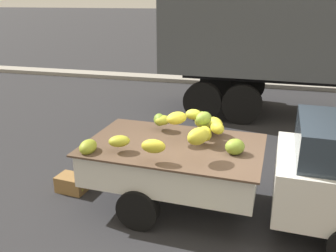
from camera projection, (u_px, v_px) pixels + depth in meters
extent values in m
plane|color=#28282B|center=(215.00, 219.00, 5.61)|extent=(220.00, 220.00, 0.00)
cube|color=gray|center=(248.00, 83.00, 14.16)|extent=(80.00, 0.80, 0.16)
cube|color=silver|center=(174.00, 173.00, 5.83)|extent=(2.73, 1.78, 0.08)
cube|color=silver|center=(187.00, 140.00, 6.47)|extent=(2.66, 0.17, 0.44)
cube|color=silver|center=(158.00, 181.00, 5.02)|extent=(2.66, 0.17, 0.44)
cube|color=silver|center=(257.00, 169.00, 5.38)|extent=(0.12, 1.66, 0.44)
cube|color=silver|center=(101.00, 148.00, 6.11)|extent=(0.12, 1.66, 0.44)
cube|color=#B21914|center=(187.00, 142.00, 6.51)|extent=(2.55, 0.13, 0.07)
cube|color=brown|center=(174.00, 145.00, 5.67)|extent=(2.85, 1.90, 0.03)
ellipsoid|color=gold|center=(198.00, 136.00, 4.97)|extent=(0.39, 0.44, 0.24)
ellipsoid|color=olive|center=(202.00, 118.00, 6.14)|extent=(0.32, 0.36, 0.23)
ellipsoid|color=olive|center=(88.00, 147.00, 5.37)|extent=(0.26, 0.37, 0.21)
ellipsoid|color=olive|center=(204.00, 119.00, 5.69)|extent=(0.33, 0.36, 0.22)
ellipsoid|color=olive|center=(235.00, 147.00, 5.28)|extent=(0.39, 0.38, 0.24)
ellipsoid|color=olive|center=(159.00, 120.00, 6.20)|extent=(0.30, 0.33, 0.21)
ellipsoid|color=gold|center=(177.00, 118.00, 5.61)|extent=(0.41, 0.44, 0.19)
ellipsoid|color=#A3AF32|center=(203.00, 123.00, 5.97)|extent=(0.36, 0.30, 0.20)
ellipsoid|color=#A9AA2A|center=(119.00, 141.00, 5.33)|extent=(0.39, 0.36, 0.17)
ellipsoid|color=gold|center=(215.00, 124.00, 5.97)|extent=(0.40, 0.43, 0.21)
ellipsoid|color=#A6AD2F|center=(163.00, 120.00, 6.16)|extent=(0.36, 0.36, 0.17)
ellipsoid|color=gold|center=(217.00, 128.00, 5.46)|extent=(0.31, 0.33, 0.19)
ellipsoid|color=gold|center=(194.00, 114.00, 5.88)|extent=(0.29, 0.24, 0.17)
ellipsoid|color=gold|center=(153.00, 146.00, 4.96)|extent=(0.36, 0.22, 0.20)
ellipsoid|color=gold|center=(205.00, 134.00, 5.54)|extent=(0.31, 0.36, 0.23)
cylinder|color=black|center=(170.00, 164.00, 6.73)|extent=(0.65, 0.23, 0.64)
cylinder|color=black|center=(138.00, 209.00, 5.29)|extent=(0.65, 0.23, 0.64)
cylinder|color=black|center=(248.00, 85.00, 11.88)|extent=(1.09, 0.32, 1.08)
cylinder|color=black|center=(242.00, 104.00, 9.71)|extent=(1.09, 0.32, 1.08)
cylinder|color=black|center=(216.00, 83.00, 12.16)|extent=(1.09, 0.32, 1.08)
cylinder|color=black|center=(203.00, 101.00, 9.99)|extent=(1.09, 0.32, 1.08)
ellipsoid|color=#A9AF2F|center=(76.00, 187.00, 6.35)|extent=(0.45, 0.39, 0.19)
cube|color=olive|center=(72.00, 183.00, 6.38)|extent=(0.55, 0.41, 0.29)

